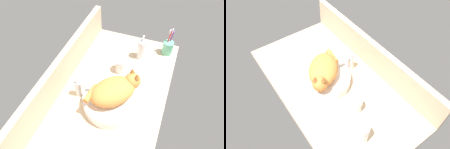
# 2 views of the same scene
# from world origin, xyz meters

# --- Properties ---
(ground_plane) EXTENTS (1.14, 0.62, 0.04)m
(ground_plane) POSITION_xyz_m (0.00, 0.00, -0.02)
(ground_plane) COLOR #D1B28E
(backsplash_panel) EXTENTS (1.14, 0.04, 0.20)m
(backsplash_panel) POSITION_xyz_m (0.00, 0.29, 0.10)
(backsplash_panel) COLOR #CCAD8C
(backsplash_panel) RESTS_ON ground_plane
(sink_basin) EXTENTS (0.32, 0.32, 0.07)m
(sink_basin) POSITION_xyz_m (-0.05, -0.04, 0.03)
(sink_basin) COLOR white
(sink_basin) RESTS_ON ground_plane
(cat) EXTENTS (0.30, 0.29, 0.14)m
(cat) POSITION_xyz_m (-0.03, -0.04, 0.12)
(cat) COLOR orange
(cat) RESTS_ON sink_basin
(faucet) EXTENTS (0.04, 0.12, 0.14)m
(faucet) POSITION_xyz_m (-0.04, 0.16, 0.07)
(faucet) COLOR silver
(faucet) RESTS_ON ground_plane
(soap_dispenser) EXTENTS (0.06, 0.06, 0.16)m
(soap_dispenser) POSITION_xyz_m (0.38, -0.08, 0.07)
(soap_dispenser) COLOR silver
(soap_dispenser) RESTS_ON ground_plane
(water_glass) EXTENTS (0.08, 0.08, 0.09)m
(water_glass) POSITION_xyz_m (0.22, -0.00, 0.04)
(water_glass) COLOR white
(water_glass) RESTS_ON ground_plane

